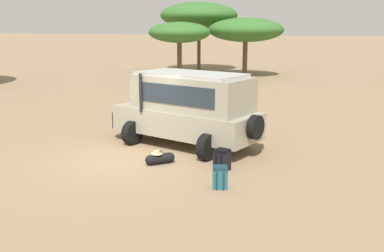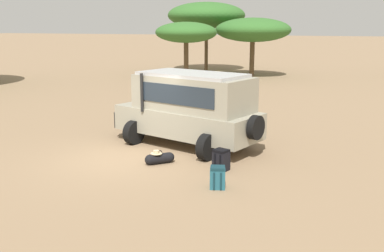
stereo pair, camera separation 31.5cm
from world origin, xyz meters
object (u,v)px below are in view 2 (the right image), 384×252
at_px(backpack_cluster_center, 221,160).
at_px(safari_vehicle, 190,108).
at_px(acacia_tree_left_mid, 206,15).
at_px(backpack_beside_front_wheel, 218,178).
at_px(acacia_tree_right_mid, 253,30).
at_px(acacia_tree_centre_back, 186,33).
at_px(duffel_bag_low_black_case, 160,158).

bearing_deg(backpack_cluster_center, safari_vehicle, 131.46).
height_order(safari_vehicle, acacia_tree_left_mid, acacia_tree_left_mid).
bearing_deg(backpack_cluster_center, backpack_beside_front_wheel, -74.98).
relative_size(safari_vehicle, backpack_beside_front_wheel, 9.76).
relative_size(acacia_tree_left_mid, acacia_tree_right_mid, 1.19).
relative_size(backpack_cluster_center, acacia_tree_right_mid, 0.10).
bearing_deg(acacia_tree_left_mid, safari_vehicle, -70.67).
bearing_deg(acacia_tree_centre_back, backpack_cluster_center, -64.33).
bearing_deg(acacia_tree_right_mid, safari_vehicle, -80.59).
distance_m(duffel_bag_low_black_case, acacia_tree_left_mid, 27.53).
distance_m(safari_vehicle, acacia_tree_left_mid, 25.36).
xyz_separation_m(duffel_bag_low_black_case, acacia_tree_right_mid, (-3.40, 22.99, 3.38)).
bearing_deg(safari_vehicle, acacia_tree_right_mid, 99.41).
xyz_separation_m(backpack_cluster_center, acacia_tree_left_mid, (-10.12, 25.74, 4.43)).
xyz_separation_m(backpack_cluster_center, acacia_tree_centre_back, (-9.27, 19.29, 3.09)).
bearing_deg(safari_vehicle, acacia_tree_left_mid, 109.33).
height_order(backpack_cluster_center, acacia_tree_left_mid, acacia_tree_left_mid).
xyz_separation_m(backpack_cluster_center, duffel_bag_low_black_case, (-1.85, -0.11, -0.13)).
distance_m(safari_vehicle, backpack_beside_front_wheel, 4.17).
bearing_deg(acacia_tree_centre_back, acacia_tree_left_mid, 97.47).
height_order(acacia_tree_left_mid, acacia_tree_centre_back, acacia_tree_left_mid).
relative_size(backpack_cluster_center, duffel_bag_low_black_case, 0.81).
bearing_deg(backpack_beside_front_wheel, acacia_tree_centre_back, 115.00).
xyz_separation_m(backpack_cluster_center, acacia_tree_right_mid, (-5.25, 22.87, 3.25)).
bearing_deg(duffel_bag_low_black_case, backpack_beside_front_wheel, -29.67).
distance_m(duffel_bag_low_black_case, acacia_tree_right_mid, 23.48).
relative_size(backpack_beside_front_wheel, acacia_tree_centre_back, 0.12).
relative_size(safari_vehicle, backpack_cluster_center, 9.18).
xyz_separation_m(backpack_beside_front_wheel, backpack_cluster_center, (-0.37, 1.38, 0.02)).
height_order(duffel_bag_low_black_case, acacia_tree_left_mid, acacia_tree_left_mid).
height_order(backpack_beside_front_wheel, acacia_tree_left_mid, acacia_tree_left_mid).
relative_size(acacia_tree_centre_back, acacia_tree_right_mid, 0.78).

